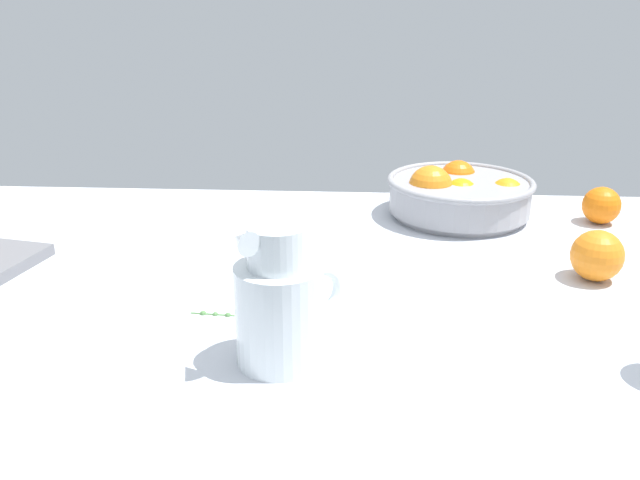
{
  "coord_description": "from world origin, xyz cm",
  "views": [
    {
      "loc": [
        8.34,
        -92.45,
        41.02
      ],
      "look_at": [
        2.78,
        -0.62,
        6.41
      ],
      "focal_mm": 37.2,
      "sensor_mm": 36.0,
      "label": 1
    }
  ],
  "objects_px": {
    "juice_pitcher": "(280,311)",
    "loose_orange_1": "(601,205)",
    "loose_orange_0": "(597,256)",
    "fruit_bowl": "(459,194)"
  },
  "relations": [
    {
      "from": "juice_pitcher",
      "to": "loose_orange_1",
      "type": "height_order",
      "value": "juice_pitcher"
    },
    {
      "from": "juice_pitcher",
      "to": "loose_orange_0",
      "type": "bearing_deg",
      "value": 30.34
    },
    {
      "from": "loose_orange_0",
      "to": "loose_orange_1",
      "type": "relative_size",
      "value": 1.12
    },
    {
      "from": "juice_pitcher",
      "to": "loose_orange_1",
      "type": "relative_size",
      "value": 2.52
    },
    {
      "from": "loose_orange_0",
      "to": "juice_pitcher",
      "type": "bearing_deg",
      "value": -149.66
    },
    {
      "from": "fruit_bowl",
      "to": "loose_orange_1",
      "type": "distance_m",
      "value": 0.26
    },
    {
      "from": "loose_orange_0",
      "to": "loose_orange_1",
      "type": "bearing_deg",
      "value": 70.43
    },
    {
      "from": "loose_orange_0",
      "to": "fruit_bowl",
      "type": "bearing_deg",
      "value": 119.57
    },
    {
      "from": "juice_pitcher",
      "to": "loose_orange_1",
      "type": "distance_m",
      "value": 0.76
    },
    {
      "from": "loose_orange_0",
      "to": "loose_orange_1",
      "type": "xyz_separation_m",
      "value": [
        0.1,
        0.27,
        -0.0
      ]
    }
  ]
}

